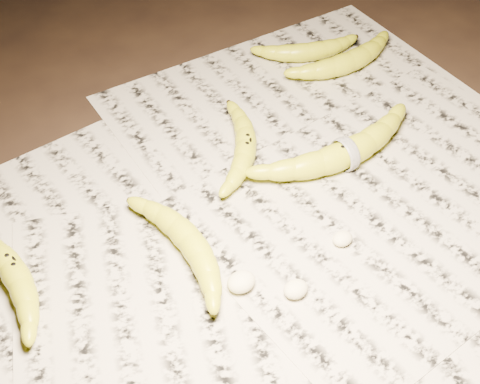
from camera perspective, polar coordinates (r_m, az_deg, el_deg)
ground at (r=0.91m, az=1.62°, el=-1.60°), size 3.00×3.00×0.00m
newspaper_patch at (r=0.92m, az=1.37°, el=-0.87°), size 0.90×0.70×0.01m
banana_left_a at (r=0.86m, az=-18.98°, el=-6.07°), size 0.07×0.20×0.03m
banana_left_b at (r=0.85m, az=-4.24°, el=-4.10°), size 0.06×0.18×0.04m
banana_center at (r=0.97m, az=0.49°, el=4.04°), size 0.15×0.17×0.03m
banana_taped at (r=0.97m, az=8.99°, el=3.39°), size 0.25×0.08×0.04m
banana_upper_a at (r=1.16m, az=9.31°, el=11.06°), size 0.19×0.06×0.04m
banana_upper_b at (r=1.17m, az=5.84°, el=11.96°), size 0.17×0.11×0.03m
measuring_tape at (r=0.97m, az=8.99°, el=3.39°), size 0.01×0.05×0.05m
flesh_chunk_a at (r=0.81m, az=0.11°, el=-7.51°), size 0.04×0.03×0.02m
flesh_chunk_b at (r=0.81m, az=4.80°, el=-8.09°), size 0.03×0.03×0.02m
flesh_chunk_c at (r=0.87m, az=8.77°, el=-3.78°), size 0.03×0.02×0.02m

